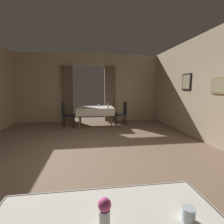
{
  "coord_description": "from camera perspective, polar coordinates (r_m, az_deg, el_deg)",
  "views": [
    {
      "loc": [
        -0.02,
        -3.5,
        1.49
      ],
      "look_at": [
        0.53,
        0.46,
        0.92
      ],
      "focal_mm": 26.8,
      "sensor_mm": 36.0,
      "label": 1
    }
  ],
  "objects": [
    {
      "name": "ground",
      "position": [
        3.81,
        -7.23,
        -15.0
      ],
      "size": [
        10.08,
        10.08,
        0.0
      ],
      "primitive_type": "plane",
      "color": "#7A604C"
    },
    {
      "name": "glass_near_c",
      "position": [
        1.18,
        24.59,
        -29.12
      ],
      "size": [
        0.07,
        0.07,
        0.08
      ],
      "primitive_type": "cylinder",
      "color": "silver",
      "rests_on": "dining_table_near"
    },
    {
      "name": "chair_mid_left",
      "position": [
        6.61,
        -15.3,
        -0.68
      ],
      "size": [
        0.44,
        0.44,
        0.93
      ],
      "color": "black",
      "rests_on": "ground"
    },
    {
      "name": "dining_table_mid",
      "position": [
        6.66,
        -5.79,
        0.9
      ],
      "size": [
        1.43,
        1.04,
        0.75
      ],
      "color": "olive",
      "rests_on": "ground"
    },
    {
      "name": "wall_back",
      "position": [
        7.69,
        -7.82,
        8.16
      ],
      "size": [
        6.4,
        0.27,
        3.0
      ],
      "color": "tan",
      "rests_on": "ground"
    },
    {
      "name": "flower_vase_near",
      "position": [
        1.02,
        -2.55,
        -31.15
      ],
      "size": [
        0.07,
        0.07,
        0.18
      ],
      "color": "silver",
      "rests_on": "dining_table_near"
    },
    {
      "name": "glass_mid_b",
      "position": [
        6.97,
        -4.64,
        2.3
      ],
      "size": [
        0.07,
        0.07,
        0.08
      ],
      "primitive_type": "cylinder",
      "color": "silver",
      "rests_on": "dining_table_mid"
    },
    {
      "name": "flower_vase_mid",
      "position": [
        6.42,
        -1.38,
        2.32
      ],
      "size": [
        0.07,
        0.07,
        0.18
      ],
      "color": "silver",
      "rests_on": "dining_table_mid"
    },
    {
      "name": "chair_mid_right",
      "position": [
        6.83,
        3.49,
        -0.13
      ],
      "size": [
        0.44,
        0.44,
        0.93
      ],
      "color": "black",
      "rests_on": "ground"
    }
  ]
}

